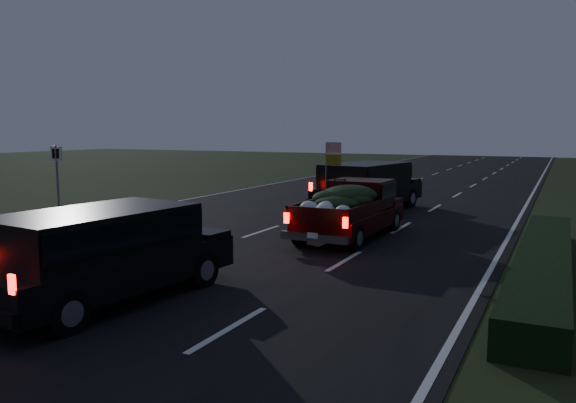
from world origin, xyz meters
The scene contains 7 objects.
ground centered at (0.00, 0.00, 0.00)m, with size 120.00×120.00×0.00m, color black.
road_asphalt centered at (0.00, 0.00, 0.01)m, with size 14.00×120.00×0.02m, color black.
hedge_row centered at (7.80, 3.00, 0.30)m, with size 1.00×10.00×0.60m, color black.
route_sign centered at (-8.50, 5.00, 1.66)m, with size 0.55×0.08×2.50m.
pickup_truck centered at (2.70, 5.39, 0.90)m, with size 1.87×4.65×2.42m.
lead_suv centered at (1.43, 10.64, 1.11)m, with size 2.94×5.41×1.47m.
rear_suv centered at (0.84, -2.31, 1.03)m, with size 2.43×4.89×1.36m.
Camera 1 is at (8.09, -9.53, 3.05)m, focal length 35.00 mm.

